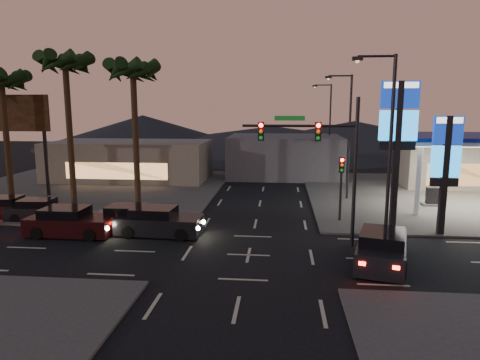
# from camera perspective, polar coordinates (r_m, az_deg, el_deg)

# --- Properties ---
(ground) EXTENTS (140.00, 140.00, 0.00)m
(ground) POSITION_cam_1_polar(r_m,az_deg,el_deg) (22.21, 1.14, -9.97)
(ground) COLOR black
(ground) RESTS_ON ground
(corner_lot_ne) EXTENTS (24.00, 24.00, 0.12)m
(corner_lot_ne) POSITION_cam_1_polar(r_m,az_deg,el_deg) (40.28, 26.38, -1.95)
(corner_lot_ne) COLOR #47443F
(corner_lot_ne) RESTS_ON ground
(corner_lot_nw) EXTENTS (24.00, 24.00, 0.12)m
(corner_lot_nw) POSITION_cam_1_polar(r_m,az_deg,el_deg) (41.49, -19.68, -1.19)
(corner_lot_nw) COLOR #47443F
(corner_lot_nw) RESTS_ON ground
(gas_station) EXTENTS (12.20, 8.20, 5.47)m
(gas_station) POSITION_cam_1_polar(r_m,az_deg,el_deg) (35.98, 29.22, 4.64)
(gas_station) COLOR silver
(gas_station) RESTS_ON ground
(convenience_store) EXTENTS (10.00, 6.00, 4.00)m
(convenience_store) POSITION_cam_1_polar(r_m,az_deg,el_deg) (45.31, 26.70, 1.70)
(convenience_store) COLOR #726B5B
(convenience_store) RESTS_ON ground
(pylon_sign_tall) EXTENTS (2.20, 0.35, 9.00)m
(pylon_sign_tall) POSITION_cam_1_polar(r_m,az_deg,el_deg) (27.28, 20.35, 6.82)
(pylon_sign_tall) COLOR black
(pylon_sign_tall) RESTS_ON ground
(pylon_sign_short) EXTENTS (1.60, 0.35, 7.00)m
(pylon_sign_short) POSITION_cam_1_polar(r_m,az_deg,el_deg) (27.21, 25.77, 2.78)
(pylon_sign_short) COLOR black
(pylon_sign_short) RESTS_ON ground
(traffic_signal_mast) EXTENTS (6.10, 0.39, 8.00)m
(traffic_signal_mast) POSITION_cam_1_polar(r_m,az_deg,el_deg) (23.06, 10.93, 3.92)
(traffic_signal_mast) COLOR black
(traffic_signal_mast) RESTS_ON ground
(pedestal_signal) EXTENTS (0.32, 0.39, 4.30)m
(pedestal_signal) POSITION_cam_1_polar(r_m,az_deg,el_deg) (28.48, 13.34, 0.23)
(pedestal_signal) COLOR black
(pedestal_signal) RESTS_ON ground
(streetlight_near) EXTENTS (2.14, 0.25, 10.00)m
(streetlight_near) POSITION_cam_1_polar(r_m,az_deg,el_deg) (22.55, 18.94, 4.70)
(streetlight_near) COLOR black
(streetlight_near) RESTS_ON ground
(streetlight_mid) EXTENTS (2.14, 0.25, 10.00)m
(streetlight_mid) POSITION_cam_1_polar(r_m,az_deg,el_deg) (35.30, 14.08, 6.54)
(streetlight_mid) COLOR black
(streetlight_mid) RESTS_ON ground
(streetlight_far) EXTENTS (2.14, 0.25, 10.00)m
(streetlight_far) POSITION_cam_1_polar(r_m,az_deg,el_deg) (49.17, 11.67, 7.42)
(streetlight_far) COLOR black
(streetlight_far) RESTS_ON ground
(palm_a) EXTENTS (4.41, 4.41, 10.86)m
(palm_a) POSITION_cam_1_polar(r_m,az_deg,el_deg) (32.20, -14.05, 12.87)
(palm_a) COLOR black
(palm_a) RESTS_ON ground
(palm_b) EXTENTS (4.41, 4.41, 11.46)m
(palm_b) POSITION_cam_1_polar(r_m,az_deg,el_deg) (34.21, -22.23, 13.16)
(palm_b) COLOR black
(palm_b) RESTS_ON ground
(palm_c) EXTENTS (4.41, 4.41, 10.26)m
(palm_c) POSITION_cam_1_polar(r_m,az_deg,el_deg) (36.69, -29.17, 10.68)
(palm_c) COLOR black
(palm_c) RESTS_ON ground
(billboard) EXTENTS (6.00, 0.30, 8.50)m
(billboard) POSITION_cam_1_polar(r_m,az_deg,el_deg) (40.43, -27.83, 6.95)
(billboard) COLOR black
(billboard) RESTS_ON ground
(building_far_west) EXTENTS (16.00, 8.00, 4.00)m
(building_far_west) POSITION_cam_1_polar(r_m,az_deg,el_deg) (45.92, -14.40, 2.52)
(building_far_west) COLOR #726B5B
(building_far_west) RESTS_ON ground
(building_far_mid) EXTENTS (12.00, 9.00, 4.40)m
(building_far_mid) POSITION_cam_1_polar(r_m,az_deg,el_deg) (47.16, 5.97, 3.20)
(building_far_mid) COLOR #4C4C51
(building_far_mid) RESTS_ON ground
(hill_left) EXTENTS (40.00, 40.00, 6.00)m
(hill_left) POSITION_cam_1_polar(r_m,az_deg,el_deg) (85.23, -12.79, 6.42)
(hill_left) COLOR black
(hill_left) RESTS_ON ground
(hill_right) EXTENTS (50.00, 50.00, 5.00)m
(hill_right) POSITION_cam_1_polar(r_m,az_deg,el_deg) (82.12, 14.95, 5.87)
(hill_right) COLOR black
(hill_right) RESTS_ON ground
(hill_center) EXTENTS (60.00, 60.00, 4.00)m
(hill_center) POSITION_cam_1_polar(r_m,az_deg,el_deg) (81.06, 4.36, 5.76)
(hill_center) COLOR black
(hill_center) RESTS_ON ground
(car_lane_a_front) EXTENTS (5.20, 2.39, 1.66)m
(car_lane_a_front) POSITION_cam_1_polar(r_m,az_deg,el_deg) (25.82, -10.83, -5.53)
(car_lane_a_front) COLOR black
(car_lane_a_front) RESTS_ON ground
(car_lane_a_mid) EXTENTS (5.19, 2.28, 1.67)m
(car_lane_a_mid) POSITION_cam_1_polar(r_m,az_deg,el_deg) (27.17, -21.72, -5.28)
(car_lane_a_mid) COLOR black
(car_lane_a_mid) RESTS_ON ground
(car_lane_b_front) EXTENTS (4.85, 2.13, 1.56)m
(car_lane_b_front) POSITION_cam_1_polar(r_m,az_deg,el_deg) (27.13, -14.26, -5.02)
(car_lane_b_front) COLOR #525254
(car_lane_b_front) RESTS_ON ground
(car_lane_b_mid) EXTENTS (4.52, 2.10, 1.44)m
(car_lane_b_mid) POSITION_cam_1_polar(r_m,az_deg,el_deg) (31.56, -25.06, -3.70)
(car_lane_b_mid) COLOR black
(car_lane_b_mid) RESTS_ON ground
(car_lane_b_rear) EXTENTS (4.62, 2.22, 1.47)m
(car_lane_b_rear) POSITION_cam_1_polar(r_m,az_deg,el_deg) (33.21, -28.62, -3.32)
(car_lane_b_rear) COLOR black
(car_lane_b_rear) RESTS_ON ground
(suv_station) EXTENTS (3.43, 5.47, 1.70)m
(suv_station) POSITION_cam_1_polar(r_m,az_deg,el_deg) (21.83, 18.42, -8.65)
(suv_station) COLOR black
(suv_station) RESTS_ON ground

